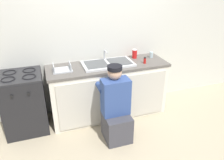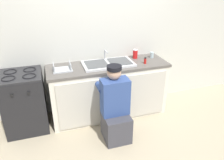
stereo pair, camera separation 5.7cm
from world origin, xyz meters
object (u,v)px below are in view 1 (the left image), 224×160
object	(u,v)px
soda_cup_red	(135,54)
stove_range	(25,102)
spice_bottle_red	(145,60)
plumber_person	(116,110)
sink_double_basin	(108,63)
dish_rack_tray	(62,69)
water_glass	(151,55)

from	to	relation	value
soda_cup_red	stove_range	bearing A→B (deg)	-175.31
stove_range	spice_bottle_red	distance (m)	1.95
plumber_person	soda_cup_red	bearing A→B (deg)	52.05
sink_double_basin	stove_range	xyz separation A→B (m)	(-1.31, -0.00, -0.46)
plumber_person	spice_bottle_red	size ratio (longest dim) A/B	10.52
dish_rack_tray	soda_cup_red	bearing A→B (deg)	7.90
sink_double_basin	plumber_person	xyz separation A→B (m)	(-0.09, -0.63, -0.46)
stove_range	plumber_person	size ratio (longest dim) A/B	0.83
dish_rack_tray	sink_double_basin	bearing A→B (deg)	1.86
spice_bottle_red	water_glass	size ratio (longest dim) A/B	1.05
sink_double_basin	stove_range	bearing A→B (deg)	-179.90
spice_bottle_red	dish_rack_tray	size ratio (longest dim) A/B	0.37
stove_range	plumber_person	xyz separation A→B (m)	(1.22, -0.63, 0.00)
stove_range	plumber_person	bearing A→B (deg)	-27.31
soda_cup_red	dish_rack_tray	xyz separation A→B (m)	(-1.24, -0.17, -0.05)
stove_range	dish_rack_tray	xyz separation A→B (m)	(0.60, -0.02, 0.47)
soda_cup_red	dish_rack_tray	distance (m)	1.25
spice_bottle_red	plumber_person	bearing A→B (deg)	-143.11
stove_range	water_glass	distance (m)	2.17
sink_double_basin	spice_bottle_red	world-z (taller)	sink_double_basin
soda_cup_red	plumber_person	bearing A→B (deg)	-127.95
stove_range	water_glass	size ratio (longest dim) A/B	9.21
soda_cup_red	sink_double_basin	bearing A→B (deg)	-164.15
sink_double_basin	dish_rack_tray	world-z (taller)	sink_double_basin
sink_double_basin	soda_cup_red	size ratio (longest dim) A/B	5.26
plumber_person	soda_cup_red	xyz separation A→B (m)	(0.61, 0.78, 0.51)
plumber_person	water_glass	size ratio (longest dim) A/B	11.04
sink_double_basin	dish_rack_tray	xyz separation A→B (m)	(-0.71, -0.02, 0.01)
dish_rack_tray	water_glass	xyz separation A→B (m)	(1.52, 0.10, 0.03)
plumber_person	soda_cup_red	size ratio (longest dim) A/B	7.26
sink_double_basin	soda_cup_red	bearing A→B (deg)	15.85
stove_range	dish_rack_tray	bearing A→B (deg)	-2.01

